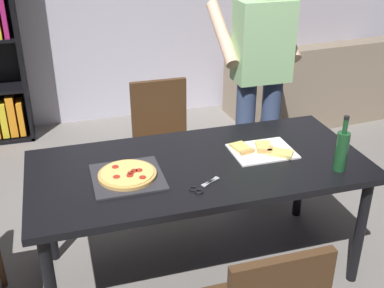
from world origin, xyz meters
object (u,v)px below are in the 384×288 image
object	(u,v)px
couch	(315,89)
dining_table	(199,174)
wine_bottle	(342,150)
pepperoni_pizza_on_tray	(127,175)
chair_far_side	(163,134)
kitchen_scissors	(201,187)
person_serving_pizza	(260,73)

from	to	relation	value
couch	dining_table	bearing A→B (deg)	-133.80
couch	wine_bottle	xyz separation A→B (m)	(-1.19, -2.27, 0.57)
wine_bottle	pepperoni_pizza_on_tray	bearing A→B (deg)	168.04
chair_far_side	couch	world-z (taller)	chair_far_side
pepperoni_pizza_on_tray	kitchen_scissors	bearing A→B (deg)	-31.15
dining_table	wine_bottle	xyz separation A→B (m)	(0.71, -0.28, 0.19)
person_serving_pizza	wine_bottle	distance (m)	0.99
dining_table	couch	xyz separation A→B (m)	(1.91, 1.99, -0.38)
couch	wine_bottle	distance (m)	2.62
chair_far_side	wine_bottle	xyz separation A→B (m)	(0.71, -1.20, 0.36)
person_serving_pizza	wine_bottle	bearing A→B (deg)	-87.04
dining_table	kitchen_scissors	bearing A→B (deg)	-105.26
person_serving_pizza	kitchen_scissors	distance (m)	1.23
kitchen_scissors	dining_table	bearing A→B (deg)	74.74
person_serving_pizza	chair_far_side	bearing A→B (deg)	161.55
chair_far_side	kitchen_scissors	distance (m)	1.20
pepperoni_pizza_on_tray	dining_table	bearing A→B (deg)	5.83
couch	wine_bottle	size ratio (longest dim) A/B	5.58
wine_bottle	dining_table	bearing A→B (deg)	158.48
wine_bottle	kitchen_scissors	xyz separation A→B (m)	(-0.78, 0.03, -0.11)
chair_far_side	wine_bottle	size ratio (longest dim) A/B	2.85
chair_far_side	person_serving_pizza	size ratio (longest dim) A/B	0.51
pepperoni_pizza_on_tray	couch	bearing A→B (deg)	41.19
dining_table	chair_far_side	world-z (taller)	chair_far_side
couch	pepperoni_pizza_on_tray	world-z (taller)	couch
wine_bottle	kitchen_scissors	size ratio (longest dim) A/B	1.64
person_serving_pizza	wine_bottle	xyz separation A→B (m)	(0.05, -0.98, -0.13)
chair_far_side	couch	size ratio (longest dim) A/B	0.51
kitchen_scissors	wine_bottle	bearing A→B (deg)	-2.17
kitchen_scissors	couch	bearing A→B (deg)	48.59
dining_table	pepperoni_pizza_on_tray	xyz separation A→B (m)	(-0.41, -0.04, 0.09)
dining_table	person_serving_pizza	size ratio (longest dim) A/B	1.08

